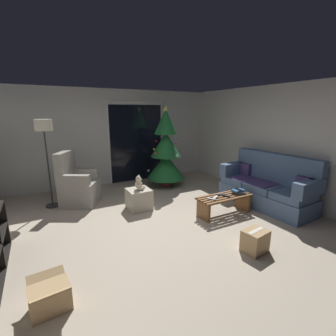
# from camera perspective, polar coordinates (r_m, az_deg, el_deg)

# --- Properties ---
(ground_plane) EXTENTS (7.00, 7.00, 0.00)m
(ground_plane) POSITION_cam_1_polar(r_m,az_deg,el_deg) (4.21, -0.25, -13.94)
(ground_plane) COLOR #B2A38E
(wall_back) EXTENTS (5.72, 0.12, 2.50)m
(wall_back) POSITION_cam_1_polar(r_m,az_deg,el_deg) (6.63, -12.97, 7.17)
(wall_back) COLOR beige
(wall_back) RESTS_ON ground
(wall_right) EXTENTS (0.12, 6.00, 2.50)m
(wall_right) POSITION_cam_1_polar(r_m,az_deg,el_deg) (5.72, 25.98, 5.20)
(wall_right) COLOR beige
(wall_right) RESTS_ON ground
(patio_door_frame) EXTENTS (1.60, 0.02, 2.20)m
(patio_door_frame) POSITION_cam_1_polar(r_m,az_deg,el_deg) (6.78, -7.55, 6.24)
(patio_door_frame) COLOR silver
(patio_door_frame) RESTS_ON ground
(patio_door_glass) EXTENTS (1.50, 0.02, 2.10)m
(patio_door_glass) POSITION_cam_1_polar(r_m,az_deg,el_deg) (6.77, -7.48, 5.81)
(patio_door_glass) COLOR black
(patio_door_glass) RESTS_ON ground
(couch) EXTENTS (0.89, 1.98, 1.08)m
(couch) POSITION_cam_1_polar(r_m,az_deg,el_deg) (5.40, 22.62, -4.15)
(couch) COLOR slate
(couch) RESTS_ON ground
(coffee_table) EXTENTS (1.10, 0.40, 0.37)m
(coffee_table) POSITION_cam_1_polar(r_m,az_deg,el_deg) (4.73, 13.28, -7.86)
(coffee_table) COLOR brown
(coffee_table) RESTS_ON ground
(remote_silver) EXTENTS (0.12, 0.15, 0.02)m
(remote_silver) POSITION_cam_1_polar(r_m,az_deg,el_deg) (4.44, 10.37, -7.30)
(remote_silver) COLOR #ADADB2
(remote_silver) RESTS_ON coffee_table
(remote_graphite) EXTENTS (0.16, 0.09, 0.02)m
(remote_graphite) POSITION_cam_1_polar(r_m,az_deg,el_deg) (4.71, 12.48, -6.17)
(remote_graphite) COLOR #333338
(remote_graphite) RESTS_ON coffee_table
(remote_white) EXTENTS (0.16, 0.11, 0.02)m
(remote_white) POSITION_cam_1_polar(r_m,az_deg,el_deg) (4.54, 11.29, -6.90)
(remote_white) COLOR silver
(remote_white) RESTS_ON coffee_table
(remote_black) EXTENTS (0.11, 0.16, 0.02)m
(remote_black) POSITION_cam_1_polar(r_m,az_deg,el_deg) (4.65, 13.66, -6.50)
(remote_black) COLOR black
(remote_black) RESTS_ON coffee_table
(book_stack) EXTENTS (0.25, 0.24, 0.08)m
(book_stack) POSITION_cam_1_polar(r_m,az_deg,el_deg) (4.87, 16.51, -5.43)
(book_stack) COLOR #4C4C51
(book_stack) RESTS_ON coffee_table
(cell_phone) EXTENTS (0.07, 0.14, 0.01)m
(cell_phone) POSITION_cam_1_polar(r_m,az_deg,el_deg) (4.86, 16.49, -4.93)
(cell_phone) COLOR black
(cell_phone) RESTS_ON book_stack
(christmas_tree) EXTENTS (0.99, 0.99, 2.07)m
(christmas_tree) POSITION_cam_1_polar(r_m,az_deg,el_deg) (6.15, -0.52, 3.87)
(christmas_tree) COLOR #4C1E19
(christmas_tree) RESTS_ON ground
(armchair) EXTENTS (0.94, 0.93, 1.13)m
(armchair) POSITION_cam_1_polar(r_m,az_deg,el_deg) (5.40, -20.83, -3.97)
(armchair) COLOR gray
(armchair) RESTS_ON ground
(floor_lamp) EXTENTS (0.32, 0.32, 1.78)m
(floor_lamp) POSITION_cam_1_polar(r_m,az_deg,el_deg) (5.28, -27.45, 7.27)
(floor_lamp) COLOR #2D2D30
(floor_lamp) RESTS_ON ground
(ottoman) EXTENTS (0.44, 0.44, 0.42)m
(ottoman) POSITION_cam_1_polar(r_m,az_deg,el_deg) (4.88, -6.96, -7.41)
(ottoman) COLOR #B2A893
(ottoman) RESTS_ON ground
(teddy_bear_cream) EXTENTS (0.22, 0.21, 0.29)m
(teddy_bear_cream) POSITION_cam_1_polar(r_m,az_deg,el_deg) (4.77, -6.95, -3.71)
(teddy_bear_cream) COLOR beige
(teddy_bear_cream) RESTS_ON ottoman
(cardboard_box_taped_mid_floor) EXTENTS (0.37, 0.31, 0.32)m
(cardboard_box_taped_mid_floor) POSITION_cam_1_polar(r_m,az_deg,el_deg) (3.72, 20.07, -16.04)
(cardboard_box_taped_mid_floor) COLOR tan
(cardboard_box_taped_mid_floor) RESTS_ON ground
(cardboard_box_open_near_shelf) EXTENTS (0.40, 0.46, 0.32)m
(cardboard_box_open_near_shelf) POSITION_cam_1_polar(r_m,az_deg,el_deg) (2.93, -26.39, -25.97)
(cardboard_box_open_near_shelf) COLOR tan
(cardboard_box_open_near_shelf) RESTS_ON ground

